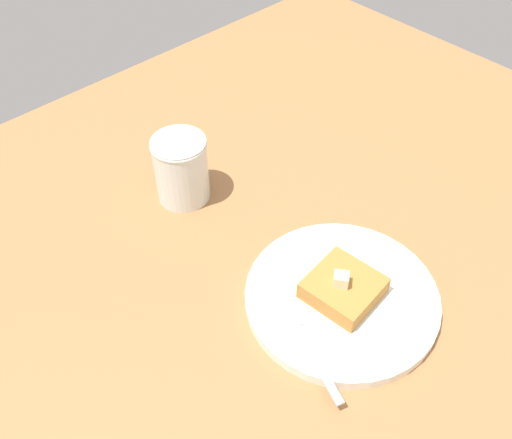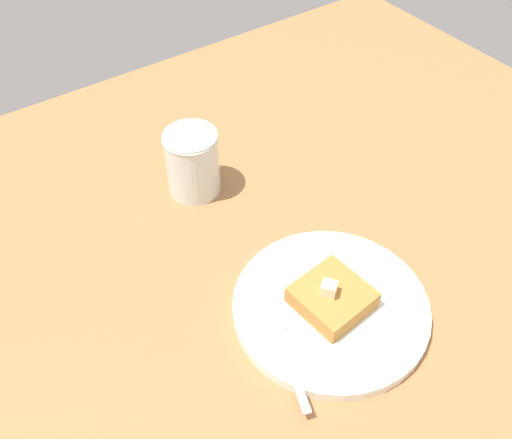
{
  "view_description": "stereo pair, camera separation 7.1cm",
  "coord_description": "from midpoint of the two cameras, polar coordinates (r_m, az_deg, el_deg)",
  "views": [
    {
      "loc": [
        -25.77,
        39.28,
        58.01
      ],
      "look_at": [
        10.17,
        5.55,
        6.84
      ],
      "focal_mm": 40.0,
      "sensor_mm": 36.0,
      "label": 1
    },
    {
      "loc": [
        -30.24,
        33.76,
        58.01
      ],
      "look_at": [
        10.17,
        5.55,
        6.84
      ],
      "focal_mm": 40.0,
      "sensor_mm": 36.0,
      "label": 2
    }
  ],
  "objects": [
    {
      "name": "plate",
      "position": [
        0.68,
        5.6,
        -7.9
      ],
      "size": [
        22.9,
        22.9,
        1.42
      ],
      "color": "white",
      "rests_on": "table_surface"
    },
    {
      "name": "toast_slice_center",
      "position": [
        0.67,
        5.71,
        -6.99
      ],
      "size": [
        8.5,
        8.5,
        2.4
      ],
      "primitive_type": "cube",
      "rotation": [
        0.0,
        0.0,
        0.1
      ],
      "color": "#B67835",
      "rests_on": "plate"
    },
    {
      "name": "fork",
      "position": [
        0.64,
        1.2,
        -11.55
      ],
      "size": [
        15.58,
        6.62,
        0.36
      ],
      "color": "silver",
      "rests_on": "plate"
    },
    {
      "name": "syrup_jar",
      "position": [
        0.79,
        -10.04,
        4.76
      ],
      "size": [
        7.57,
        7.57,
        9.56
      ],
      "color": "#371B07",
      "rests_on": "table_surface"
    },
    {
      "name": "butter_pat_primary",
      "position": [
        0.65,
        5.4,
        -6.18
      ],
      "size": [
        2.28,
        2.25,
        1.7
      ],
      "primitive_type": "cube",
      "rotation": [
        0.0,
        0.0,
        0.65
      ],
      "color": "beige",
      "rests_on": "toast_slice_center"
    },
    {
      "name": "table_surface",
      "position": [
        0.73,
        5.89,
        -5.28
      ],
      "size": [
        114.46,
        114.46,
        2.34
      ],
      "primitive_type": "cube",
      "color": "#A06B3E",
      "rests_on": "ground"
    }
  ]
}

